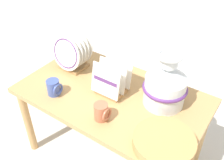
# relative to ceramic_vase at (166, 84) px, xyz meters

# --- Properties ---
(ground_plane) EXTENTS (14.00, 14.00, 0.00)m
(ground_plane) POSITION_rel_ceramic_vase_xyz_m (-0.31, -0.11, -0.77)
(ground_plane) COLOR beige
(display_table) EXTENTS (1.20, 0.70, 0.62)m
(display_table) POSITION_rel_ceramic_vase_xyz_m (-0.31, -0.11, -0.23)
(display_table) COLOR tan
(display_table) RESTS_ON ground_plane
(ceramic_vase) EXTENTS (0.27, 0.27, 0.35)m
(ceramic_vase) POSITION_rel_ceramic_vase_xyz_m (0.00, 0.00, 0.00)
(ceramic_vase) COLOR silver
(ceramic_vase) RESTS_ON display_table
(dish_rack_round_plates) EXTENTS (0.25, 0.19, 0.27)m
(dish_rack_round_plates) POSITION_rel_ceramic_vase_xyz_m (-0.71, -0.03, -0.02)
(dish_rack_round_plates) COLOR tan
(dish_rack_round_plates) RESTS_ON display_table
(dish_rack_square_plates) EXTENTS (0.20, 0.18, 0.23)m
(dish_rack_square_plates) POSITION_rel_ceramic_vase_xyz_m (-0.32, -0.09, -0.07)
(dish_rack_square_plates) COLOR tan
(dish_rack_square_plates) RESTS_ON display_table
(wicker_charger_stack) EXTENTS (0.32, 0.32, 0.05)m
(wicker_charger_stack) POSITION_rel_ceramic_vase_xyz_m (0.15, -0.30, -0.12)
(wicker_charger_stack) COLOR tan
(wicker_charger_stack) RESTS_ON display_table
(mug_terracotta_glaze) EXTENTS (0.09, 0.08, 0.10)m
(mug_terracotta_glaze) POSITION_rel_ceramic_vase_xyz_m (-0.23, -0.33, -0.10)
(mug_terracotta_glaze) COLOR #B76647
(mug_terracotta_glaze) RESTS_ON display_table
(mug_cobalt_glaze) EXTENTS (0.09, 0.08, 0.10)m
(mug_cobalt_glaze) POSITION_rel_ceramic_vase_xyz_m (-0.61, -0.32, -0.10)
(mug_cobalt_glaze) COLOR #42569E
(mug_cobalt_glaze) RESTS_ON display_table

